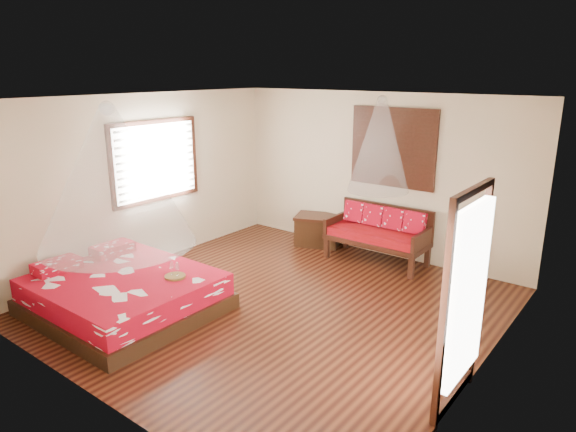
% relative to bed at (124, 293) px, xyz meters
% --- Properties ---
extents(room, '(5.54, 5.54, 2.84)m').
position_rel_bed_xyz_m(room, '(1.52, 1.41, 1.15)').
color(room, black).
rests_on(room, ground).
extents(bed, '(2.28, 2.06, 0.65)m').
position_rel_bed_xyz_m(bed, '(0.00, 0.00, 0.00)').
color(bed, black).
rests_on(bed, floor).
extents(daybed, '(1.69, 0.75, 0.94)m').
position_rel_bed_xyz_m(daybed, '(1.82, 3.79, 0.27)').
color(daybed, black).
rests_on(daybed, floor).
extents(storage_chest, '(0.98, 0.85, 0.56)m').
position_rel_bed_xyz_m(storage_chest, '(0.53, 3.86, 0.03)').
color(storage_chest, black).
rests_on(storage_chest, floor).
extents(shutter_panel, '(1.52, 0.06, 1.32)m').
position_rel_bed_xyz_m(shutter_panel, '(1.82, 4.13, 1.65)').
color(shutter_panel, black).
rests_on(shutter_panel, wall_back).
extents(window_left, '(0.10, 1.74, 1.34)m').
position_rel_bed_xyz_m(window_left, '(-1.19, 1.61, 1.45)').
color(window_left, black).
rests_on(window_left, wall_left).
extents(glazed_door, '(0.08, 1.02, 2.16)m').
position_rel_bed_xyz_m(glazed_door, '(4.24, 0.81, 0.82)').
color(glazed_door, black).
rests_on(glazed_door, floor).
extents(wine_tray, '(0.28, 0.28, 0.22)m').
position_rel_bed_xyz_m(wine_tray, '(0.60, 0.40, 0.31)').
color(wine_tray, brown).
rests_on(wine_tray, bed).
extents(mosquito_net_main, '(1.97, 1.97, 1.80)m').
position_rel_bed_xyz_m(mosquito_net_main, '(0.02, -0.00, 1.60)').
color(mosquito_net_main, white).
rests_on(mosquito_net_main, ceiling).
extents(mosquito_net_daybed, '(0.99, 0.99, 1.50)m').
position_rel_bed_xyz_m(mosquito_net_daybed, '(1.82, 3.66, 1.75)').
color(mosquito_net_daybed, white).
rests_on(mosquito_net_daybed, ceiling).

